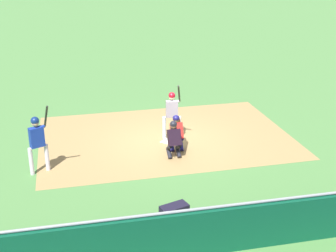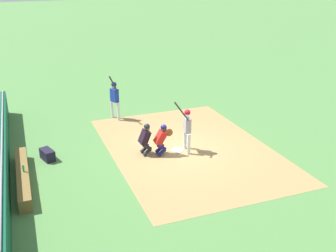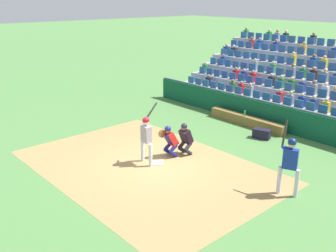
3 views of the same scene
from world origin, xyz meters
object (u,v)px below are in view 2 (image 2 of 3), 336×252
Objects in this scene: home_plate_marker at (177,150)px; equipment_duffel_bag at (47,155)px; dugout_bench at (23,177)px; batter_at_plate at (187,126)px; on_deck_batter at (114,96)px; catcher_crouching at (162,138)px; water_bottle_on_bench at (23,168)px; home_plate_umpire at (146,138)px.

equipment_duffel_bag is at bearing -100.64° from home_plate_marker.
equipment_duffel_bag is (-1.54, 0.94, -0.01)m from dugout_bench.
batter_at_plate is 0.96× the size of on_deck_batter.
catcher_crouching is 4.85× the size of water_bottle_on_bench.
catcher_crouching reaches higher than dugout_bench.
home_plate_marker is at bearing 61.56° from equipment_duffel_bag.
equipment_duffel_bag is 5.01m from on_deck_batter.
dugout_bench is at bearing -84.88° from catcher_crouching.
batter_at_plate reaches higher than equipment_duffel_bag.
home_plate_umpire is 4.98× the size of water_bottle_on_bench.
equipment_duffel_bag is at bearing -102.30° from batter_at_plate.
dugout_bench is at bearing -86.42° from batter_at_plate.
on_deck_batter is at bearing 139.38° from water_bottle_on_bench.
equipment_duffel_bag is (-0.84, -3.67, -0.50)m from home_plate_umpire.
catcher_crouching is 0.63m from home_plate_umpire.
home_plate_umpire is at bearing 2.44° from on_deck_batter.
on_deck_batter is at bearing 117.03° from equipment_duffel_bag.
catcher_crouching is 5.17m from water_bottle_on_bench.
dugout_bench is 6.75m from on_deck_batter.
batter_at_plate is at bearing 59.89° from equipment_duffel_bag.
batter_at_plate is 4.95m from on_deck_batter.
home_plate_marker is 0.34× the size of home_plate_umpire.
batter_at_plate is 6.29m from dugout_bench.
dugout_bench is at bearing -84.16° from home_plate_marker.
home_plate_marker is 0.20× the size of batter_at_plate.
batter_at_plate reaches higher than dugout_bench.
dugout_bench is 1.81× the size of on_deck_batter.
dugout_bench is (0.39, -6.22, -0.88)m from batter_at_plate.
water_bottle_on_bench is 6.74m from on_deck_batter.
equipment_duffel_bag is at bearing -45.16° from on_deck_batter.
dugout_bench reaches higher than home_plate_marker.
on_deck_batter is at bearing -170.40° from catcher_crouching.
catcher_crouching is at bearing 96.18° from water_bottle_on_bench.
batter_at_plate is 5.48m from equipment_duffel_bag.
water_bottle_on_bench is (0.09, 0.06, 0.35)m from dugout_bench.
batter_at_plate reaches higher than water_bottle_on_bench.
water_bottle_on_bench is at bearing -85.55° from batter_at_plate.
on_deck_batter reaches higher than equipment_duffel_bag.
water_bottle_on_bench is at bearing -80.19° from home_plate_umpire.
equipment_duffel_bag is at bearing 151.49° from water_bottle_on_bench.
water_bottle_on_bench is (0.79, -4.56, -0.13)m from home_plate_umpire.
catcher_crouching is (0.14, -0.72, 0.69)m from home_plate_marker.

